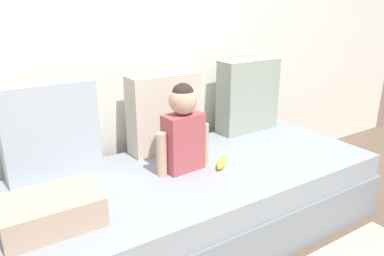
{
  "coord_description": "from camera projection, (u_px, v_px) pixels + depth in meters",
  "views": [
    {
      "loc": [
        -1.05,
        -1.57,
        1.32
      ],
      "look_at": [
        -0.03,
        0.0,
        0.66
      ],
      "focal_mm": 35.06,
      "sensor_mm": 36.0,
      "label": 1
    }
  ],
  "objects": [
    {
      "name": "throw_pillow_center",
      "position": [
        164.0,
        113.0,
        2.29
      ],
      "size": [
        0.44,
        0.16,
        0.48
      ],
      "primitive_type": "cube",
      "color": "beige",
      "rests_on": "couch"
    },
    {
      "name": "ground_plane",
      "position": [
        196.0,
        232.0,
        2.22
      ],
      "size": [
        12.0,
        12.0,
        0.0
      ],
      "primitive_type": "plane",
      "color": "brown"
    },
    {
      "name": "folded_blanket",
      "position": [
        51.0,
        211.0,
        1.56
      ],
      "size": [
        0.4,
        0.28,
        0.13
      ],
      "primitive_type": "cube",
      "color": "tan",
      "rests_on": "couch"
    },
    {
      "name": "back_wall",
      "position": [
        144.0,
        24.0,
        2.3
      ],
      "size": [
        5.37,
        0.1,
        2.33
      ],
      "primitive_type": "cube",
      "color": "silver",
      "rests_on": "ground"
    },
    {
      "name": "toddler",
      "position": [
        183.0,
        128.0,
        2.01
      ],
      "size": [
        0.33,
        0.15,
        0.49
      ],
      "color": "#B24C51",
      "rests_on": "couch"
    },
    {
      "name": "throw_pillow_left",
      "position": [
        50.0,
        131.0,
        1.94
      ],
      "size": [
        0.48,
        0.16,
        0.51
      ],
      "primitive_type": "cube",
      "color": "#B2BCC6",
      "rests_on": "couch"
    },
    {
      "name": "throw_pillow_right",
      "position": [
        248.0,
        96.0,
        2.63
      ],
      "size": [
        0.44,
        0.16,
        0.51
      ],
      "primitive_type": "cube",
      "color": "#99A393",
      "rests_on": "couch"
    },
    {
      "name": "couch",
      "position": [
        196.0,
        202.0,
        2.16
      ],
      "size": [
        2.17,
        0.91,
        0.41
      ],
      "color": "gray",
      "rests_on": "ground"
    },
    {
      "name": "banana",
      "position": [
        222.0,
        163.0,
        2.12
      ],
      "size": [
        0.16,
        0.14,
        0.04
      ],
      "primitive_type": "ellipsoid",
      "rotation": [
        0.0,
        0.0,
        0.71
      ],
      "color": "yellow",
      "rests_on": "couch"
    }
  ]
}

